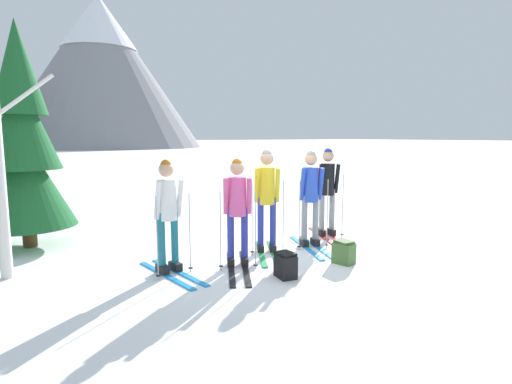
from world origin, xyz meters
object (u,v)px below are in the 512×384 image
object	(u,v)px
skier_in_white	(168,212)
skier_in_black	(327,186)
pine_tree_near	(23,146)
backpack_on_snow_front	(286,265)
skier_in_yellow	(267,196)
skier_in_pink	(237,208)
skier_in_blue	(311,194)
backpack_on_snow_beside	(344,252)

from	to	relation	value
skier_in_white	skier_in_black	bearing A→B (deg)	8.53
pine_tree_near	backpack_on_snow_front	world-z (taller)	pine_tree_near
skier_in_black	backpack_on_snow_front	size ratio (longest dim) A/B	4.79
backpack_on_snow_front	pine_tree_near	bearing A→B (deg)	128.27
pine_tree_near	backpack_on_snow_front	xyz separation A→B (m)	(3.08, -3.91, -1.70)
skier_in_black	pine_tree_near	distance (m)	5.84
pine_tree_near	skier_in_yellow	bearing A→B (deg)	-36.48
skier_in_pink	pine_tree_near	size ratio (longest dim) A/B	0.42
skier_in_black	backpack_on_snow_front	distance (m)	2.90
skier_in_yellow	skier_in_blue	size ratio (longest dim) A/B	1.02
skier_in_black	skier_in_blue	bearing A→B (deg)	-149.86
skier_in_yellow	backpack_on_snow_beside	world-z (taller)	skier_in_yellow
backpack_on_snow_front	skier_in_white	bearing A→B (deg)	141.43
skier_in_yellow	skier_in_white	bearing A→B (deg)	-175.09
skier_in_yellow	backpack_on_snow_front	distance (m)	1.59
skier_in_black	pine_tree_near	size ratio (longest dim) A/B	0.44
skier_in_pink	backpack_on_snow_front	distance (m)	1.18
skier_in_white	skier_in_yellow	xyz separation A→B (m)	(1.88, 0.16, 0.08)
skier_in_yellow	backpack_on_snow_beside	size ratio (longest dim) A/B	4.83
skier_in_yellow	backpack_on_snow_beside	distance (m)	1.64
skier_in_white	backpack_on_snow_front	xyz separation A→B (m)	(1.38, -1.10, -0.76)
skier_in_pink	pine_tree_near	xyz separation A→B (m)	(-2.75, 3.07, 0.95)
skier_in_black	backpack_on_snow_beside	distance (m)	2.08
skier_in_pink	skier_in_blue	bearing A→B (deg)	10.41
skier_in_white	pine_tree_near	bearing A→B (deg)	121.25
skier_in_pink	backpack_on_snow_front	bearing A→B (deg)	-68.34
backpack_on_snow_beside	skier_in_white	bearing A→B (deg)	157.87
skier_in_pink	backpack_on_snow_front	xyz separation A→B (m)	(0.33, -0.84, -0.75)
pine_tree_near	backpack_on_snow_beside	distance (m)	6.01
skier_in_blue	skier_in_pink	bearing A→B (deg)	-169.59
skier_in_pink	skier_in_white	bearing A→B (deg)	166.01
skier_in_blue	skier_in_black	bearing A→B (deg)	30.14
skier_in_white	skier_in_blue	xyz separation A→B (m)	(2.78, 0.06, 0.05)
skier_in_blue	pine_tree_near	size ratio (longest dim) A/B	0.44
backpack_on_snow_front	backpack_on_snow_beside	xyz separation A→B (m)	(1.20, 0.05, 0.00)
skier_in_pink	pine_tree_near	world-z (taller)	pine_tree_near
skier_in_yellow	skier_in_blue	distance (m)	0.91
skier_in_pink	skier_in_yellow	xyz separation A→B (m)	(0.83, 0.42, 0.09)
backpack_on_snow_beside	pine_tree_near	bearing A→B (deg)	138.01
skier_in_white	skier_in_yellow	size ratio (longest dim) A/B	0.94
skier_in_pink	skier_in_black	distance (m)	2.69
skier_in_yellow	pine_tree_near	bearing A→B (deg)	143.52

